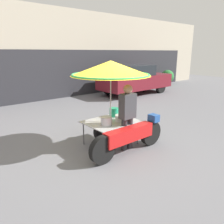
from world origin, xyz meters
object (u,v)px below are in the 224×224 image
(vendor_person, at_px, (127,114))
(parked_car, at_px, (135,79))
(vendor_motorcycle_cart, at_px, (113,81))
(potted_plant, at_px, (167,77))

(vendor_person, height_order, parked_car, parked_car)
(vendor_motorcycle_cart, xyz_separation_m, vendor_person, (0.13, -0.38, -0.75))
(vendor_motorcycle_cart, distance_m, parked_car, 7.23)
(vendor_motorcycle_cart, xyz_separation_m, parked_car, (5.50, 4.62, -0.81))
(potted_plant, bearing_deg, parked_car, -168.85)
(parked_car, relative_size, potted_plant, 3.94)
(vendor_person, bearing_deg, potted_plant, 31.49)
(vendor_person, bearing_deg, parked_car, 42.97)
(potted_plant, bearing_deg, vendor_person, -148.51)
(parked_car, bearing_deg, potted_plant, 11.15)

